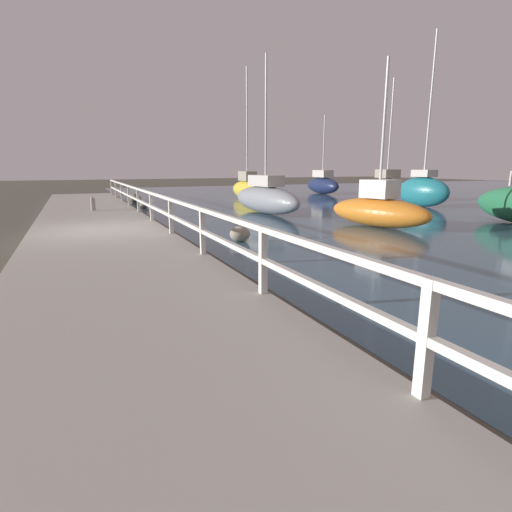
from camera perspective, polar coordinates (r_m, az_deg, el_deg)
name	(u,v)px	position (r m, az deg, el deg)	size (l,w,h in m)	color
ground_plane	(100,238)	(12.56, -21.37, 2.38)	(120.00, 120.00, 0.00)	#4C473D
dock_walkway	(100,234)	(12.54, -21.41, 2.92)	(3.76, 36.00, 0.24)	#9E998E
railing	(160,205)	(12.66, -13.59, 7.14)	(0.10, 32.50, 0.98)	silver
boulder_far_strip	(240,234)	(11.13, -2.31, 3.16)	(0.58, 0.52, 0.43)	gray
boulder_downstream	(135,198)	(24.77, -16.86, 7.89)	(0.65, 0.58, 0.49)	#666056
boulder_upstream	(144,204)	(21.36, -15.69, 7.12)	(0.47, 0.42, 0.35)	gray
mooring_bollard	(93,204)	(18.36, -22.29, 6.93)	(0.19, 0.19, 0.56)	gray
sailboat_yellow	(247,189)	(25.27, -1.26, 9.59)	(1.59, 5.85, 7.81)	gold
sailboat_teal	(423,190)	(22.79, 22.72, 8.67)	(1.45, 3.15, 8.52)	#1E707A
sailboat_white	(387,187)	(26.65, 18.15, 9.32)	(2.18, 3.80, 7.21)	white
sailboat_navy	(322,184)	(31.94, 9.47, 10.11)	(1.64, 4.63, 5.85)	#192347
sailboat_orange	(378,209)	(14.54, 17.09, 6.39)	(2.12, 4.11, 5.49)	orange
sailboat_gray	(266,198)	(17.98, 1.37, 8.32)	(1.53, 5.28, 6.65)	gray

